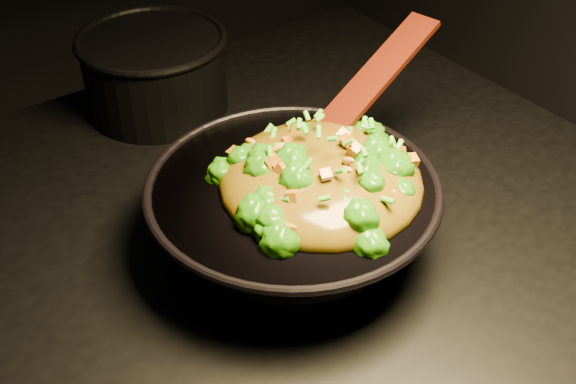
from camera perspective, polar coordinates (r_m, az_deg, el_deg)
wok at (r=0.90m, az=0.38°, el=-2.02°), size 0.40×0.40×0.10m
stir_fry at (r=0.85m, az=2.70°, el=2.86°), size 0.25×0.25×0.09m
spatula at (r=0.96m, az=5.75°, el=7.78°), size 0.29×0.10×0.12m
back_pot at (r=1.20m, az=-10.45°, el=9.28°), size 0.30×0.30×0.13m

